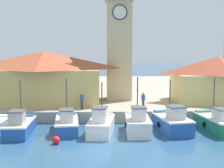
# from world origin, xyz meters

# --- Properties ---
(ground_plane) EXTENTS (300.00, 300.00, 0.00)m
(ground_plane) POSITION_xyz_m (0.00, 0.00, 0.00)
(ground_plane) COLOR #2D567A
(quay_wharf) EXTENTS (120.00, 40.00, 1.09)m
(quay_wharf) POSITION_xyz_m (0.00, 27.87, 0.54)
(quay_wharf) COLOR #A89E89
(quay_wharf) RESTS_ON ground
(fishing_boat_left_outer) EXTENTS (2.04, 4.56, 4.37)m
(fishing_boat_left_outer) POSITION_xyz_m (-6.68, 4.02, 0.73)
(fishing_boat_left_outer) COLOR #2356A8
(fishing_boat_left_outer) RESTS_ON ground
(fishing_boat_left_inner) EXTENTS (2.33, 4.82, 4.46)m
(fishing_boat_left_inner) POSITION_xyz_m (-2.96, 4.81, 0.70)
(fishing_boat_left_inner) COLOR #2356A8
(fishing_boat_left_inner) RESTS_ON ground
(fishing_boat_mid_left) EXTENTS (2.43, 4.73, 4.20)m
(fishing_boat_mid_left) POSITION_xyz_m (-0.08, 4.13, 0.79)
(fishing_boat_mid_left) COLOR silver
(fishing_boat_mid_left) RESTS_ON ground
(fishing_boat_center) EXTENTS (2.10, 4.55, 4.62)m
(fishing_boat_center) POSITION_xyz_m (2.97, 4.28, 0.82)
(fishing_boat_center) COLOR silver
(fishing_boat_center) RESTS_ON ground
(fishing_boat_mid_right) EXTENTS (2.85, 4.88, 4.36)m
(fishing_boat_mid_right) POSITION_xyz_m (5.90, 4.59, 0.81)
(fishing_boat_mid_right) COLOR #2356A8
(fishing_boat_mid_right) RESTS_ON ground
(fishing_boat_right_inner) EXTENTS (2.72, 5.26, 4.46)m
(fishing_boat_right_inner) POSITION_xyz_m (9.73, 4.61, 0.76)
(fishing_boat_right_inner) COLOR #237A4C
(fishing_boat_right_inner) RESTS_ON ground
(clock_tower) EXTENTS (3.33, 3.33, 16.12)m
(clock_tower) POSITION_xyz_m (2.00, 15.63, 8.80)
(clock_tower) COLOR beige
(clock_tower) RESTS_ON quay_wharf
(warehouse_left) EXTENTS (12.40, 7.24, 5.66)m
(warehouse_left) POSITION_xyz_m (-6.33, 13.37, 3.98)
(warehouse_left) COLOR tan
(warehouse_left) RESTS_ON quay_wharf
(warehouse_right) EXTENTS (9.85, 6.47, 5.05)m
(warehouse_right) POSITION_xyz_m (13.03, 13.75, 3.68)
(warehouse_right) COLOR #E5D17A
(warehouse_right) RESTS_ON quay_wharf
(mooring_buoy) EXTENTS (0.59, 0.59, 0.59)m
(mooring_buoy) POSITION_xyz_m (-3.35, 1.41, 0.30)
(mooring_buoy) COLOR red
(mooring_buoy) RESTS_ON ground
(dock_worker_near_tower) EXTENTS (0.34, 0.22, 1.62)m
(dock_worker_near_tower) POSITION_xyz_m (-1.99, 9.38, 1.93)
(dock_worker_near_tower) COLOR #33333D
(dock_worker_near_tower) RESTS_ON quay_wharf
(dock_worker_along_quay) EXTENTS (0.34, 0.22, 1.62)m
(dock_worker_along_quay) POSITION_xyz_m (4.05, 9.23, 1.93)
(dock_worker_along_quay) COLOR #33333D
(dock_worker_along_quay) RESTS_ON quay_wharf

